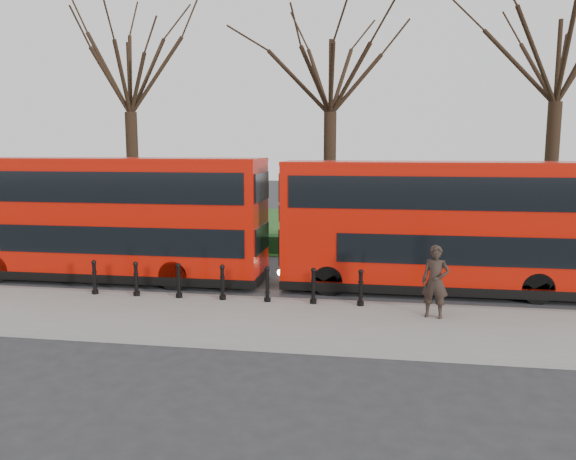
% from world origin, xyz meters
% --- Properties ---
extents(ground, '(120.00, 120.00, 0.00)m').
position_xyz_m(ground, '(0.00, 0.00, 0.00)').
color(ground, '#28282B').
rests_on(ground, ground).
extents(pavement, '(60.00, 4.00, 0.15)m').
position_xyz_m(pavement, '(0.00, -3.00, 0.07)').
color(pavement, gray).
rests_on(pavement, ground).
extents(kerb, '(60.00, 0.25, 0.16)m').
position_xyz_m(kerb, '(0.00, -1.00, 0.07)').
color(kerb, slate).
rests_on(kerb, ground).
extents(grass_verge, '(60.00, 18.00, 0.06)m').
position_xyz_m(grass_verge, '(0.00, 15.00, 0.03)').
color(grass_verge, '#1A4918').
rests_on(grass_verge, ground).
extents(hedge, '(60.00, 0.90, 0.80)m').
position_xyz_m(hedge, '(0.00, 6.80, 0.40)').
color(hedge, black).
rests_on(hedge, ground).
extents(yellow_line_outer, '(60.00, 0.10, 0.01)m').
position_xyz_m(yellow_line_outer, '(0.00, -0.70, 0.01)').
color(yellow_line_outer, yellow).
rests_on(yellow_line_outer, ground).
extents(yellow_line_inner, '(60.00, 0.10, 0.01)m').
position_xyz_m(yellow_line_inner, '(0.00, -0.50, 0.01)').
color(yellow_line_inner, yellow).
rests_on(yellow_line_inner, ground).
extents(tree_left, '(7.39, 7.39, 11.55)m').
position_xyz_m(tree_left, '(-8.00, 10.00, 8.40)').
color(tree_left, black).
rests_on(tree_left, ground).
extents(tree_mid, '(7.28, 7.28, 11.38)m').
position_xyz_m(tree_mid, '(2.00, 10.00, 8.27)').
color(tree_mid, black).
rests_on(tree_mid, ground).
extents(tree_right, '(7.70, 7.70, 12.03)m').
position_xyz_m(tree_right, '(12.00, 10.00, 8.75)').
color(tree_right, black).
rests_on(tree_right, ground).
extents(bollard_row, '(8.26, 0.15, 1.00)m').
position_xyz_m(bollard_row, '(-0.16, -1.35, 0.65)').
color(bollard_row, black).
rests_on(bollard_row, pavement).
extents(bus_lead, '(10.68, 2.45, 4.25)m').
position_xyz_m(bus_lead, '(-4.82, 1.14, 2.14)').
color(bus_lead, '#AE1004').
rests_on(bus_lead, ground).
extents(bus_rear, '(10.47, 2.41, 4.17)m').
position_xyz_m(bus_rear, '(6.50, 1.25, 2.10)').
color(bus_rear, '#AE1004').
rests_on(bus_rear, ground).
extents(pedestrian, '(0.79, 0.61, 1.93)m').
position_xyz_m(pedestrian, '(5.86, -2.16, 1.12)').
color(pedestrian, black).
rests_on(pedestrian, pavement).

